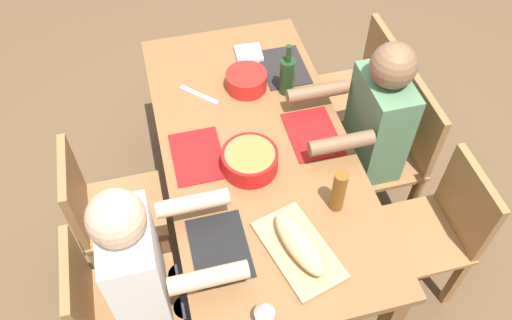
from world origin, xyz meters
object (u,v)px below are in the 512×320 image
Objects in this scene: diner_far_left at (147,270)px; cutting_board at (299,250)px; bread_loaf at (299,243)px; wine_bottle at (287,75)px; chair_near_center at (395,150)px; chair_near_right at (360,88)px; chair_far_left at (112,303)px; wine_glass at (265,308)px; napkin_stack at (249,53)px; serving_bowl_greens at (246,80)px; chair_near_left at (438,228)px; chair_far_center at (104,209)px; beer_bottle at (339,191)px; serving_bowl_fruit at (250,160)px; dining_table at (256,157)px; diner_near_center at (369,129)px.

cutting_board is at bearing -98.70° from diner_far_left.
bread_loaf is 1.10× the size of wine_bottle.
chair_near_center is 0.98m from cutting_board.
chair_near_right is 1.81m from chair_far_left.
napkin_stack is (1.47, -0.30, -0.10)m from wine_glass.
serving_bowl_greens is 0.21m from wine_bottle.
chair_far_left is (0.00, 1.52, 0.00)m from chair_near_left.
chair_near_center reaches higher than cutting_board.
chair_far_left is at bearing 83.31° from bread_loaf.
chair_far_center reaches higher than cutting_board.
chair_far_center is 1.11m from wine_bottle.
chair_far_center is at bearing 67.45° from beer_bottle.
beer_bottle reaches higher than wine_glass.
serving_bowl_fruit is at bearing -54.15° from diner_far_left.
chair_far_center is 3.86× the size of beer_bottle.
serving_bowl_greens is at bearing -35.13° from diner_far_left.
dining_table is at bearing 2.57° from bread_loaf.
chair_near_right and chair_near_left have the same top height.
diner_far_left is 1.41× the size of chair_far_center.
serving_bowl_greens is (0.39, 0.71, 0.31)m from chair_near_center.
chair_near_left and chair_far_left have the same top height.
diner_near_center is 0.55m from beer_bottle.
wine_glass is at bearing 170.32° from serving_bowl_fruit.
serving_bowl_greens is at bearing 163.65° from napkin_stack.
chair_far_left reaches higher than serving_bowl_greens.
chair_near_right is 1.00× the size of chair_far_left.
diner_near_center is at bearing -90.00° from chair_far_center.
chair_near_center is 1.60m from chair_far_left.
diner_far_left is (-0.99, 1.34, 0.21)m from chair_near_right.
chair_near_left is 5.12× the size of wine_glass.
bread_loaf is at bearing 175.56° from napkin_stack.
napkin_stack is (1.23, -0.10, 0.00)m from cutting_board.
chair_near_left is 0.81m from bread_loaf.
chair_far_left reaches higher than cutting_board.
chair_near_right is 1.67m from wine_glass.
dining_table is 0.78m from chair_far_center.
diner_near_center is 0.57m from chair_near_left.
diner_near_center is 4.72× the size of serving_bowl_fruit.
napkin_stack is (1.14, -0.70, 0.05)m from diner_far_left.
beer_bottle is at bearing -173.34° from napkin_stack.
napkin_stack is at bearing -13.38° from serving_bowl_fruit.
cutting_board is (-0.47, -0.09, -0.05)m from serving_bowl_fruit.
chair_far_left is 2.93× the size of wine_bottle.
serving_bowl_fruit is at bearing 145.60° from wine_bottle.
chair_near_center is 1.52m from chair_far_center.
wine_bottle is (0.81, 0.52, 0.37)m from chair_near_left.
beer_bottle is at bearing -45.69° from wine_glass.
chair_near_left is 1.33m from napkin_stack.
wine_glass is (-0.34, -0.58, 0.37)m from chair_far_left.
diner_near_center reaches higher than chair_far_center.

